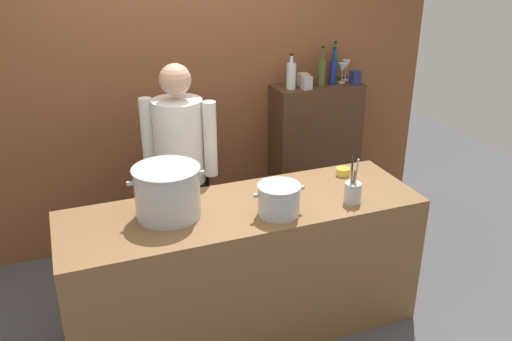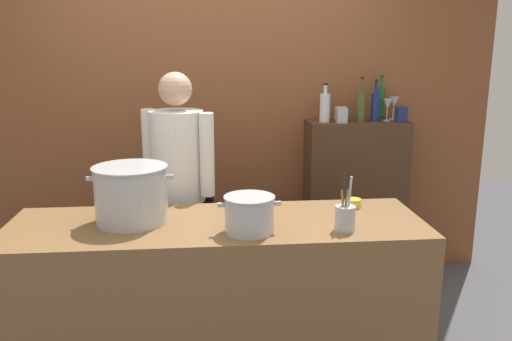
{
  "view_description": "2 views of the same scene",
  "coord_description": "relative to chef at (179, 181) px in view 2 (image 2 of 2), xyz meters",
  "views": [
    {
      "loc": [
        -0.98,
        -2.74,
        2.41
      ],
      "look_at": [
        0.18,
        0.26,
        1.0
      ],
      "focal_mm": 37.7,
      "sensor_mm": 36.0,
      "label": 1
    },
    {
      "loc": [
        -0.04,
        -2.65,
        1.81
      ],
      "look_at": [
        0.25,
        0.41,
        1.08
      ],
      "focal_mm": 36.72,
      "sensor_mm": 36.0,
      "label": 2
    }
  ],
  "objects": [
    {
      "name": "wine_bottle_cobalt",
      "position": [
        1.44,
        0.51,
        0.41
      ],
      "size": [
        0.06,
        0.06,
        0.31
      ],
      "color": "navy",
      "rests_on": "bar_cabinet"
    },
    {
      "name": "stockpot_large",
      "position": [
        -0.22,
        -0.59,
        0.09
      ],
      "size": [
        0.45,
        0.39,
        0.3
      ],
      "color": "#B7BABF",
      "rests_on": "prep_counter"
    },
    {
      "name": "brick_back_panel",
      "position": [
        0.23,
        0.76,
        0.54
      ],
      "size": [
        4.4,
        0.1,
        3.0
      ],
      "primitive_type": "cube",
      "color": "brown",
      "rests_on": "ground_plane"
    },
    {
      "name": "wine_glass_wide",
      "position": [
        1.54,
        0.53,
        0.42
      ],
      "size": [
        0.07,
        0.07,
        0.17
      ],
      "color": "silver",
      "rests_on": "bar_cabinet"
    },
    {
      "name": "chef",
      "position": [
        0.0,
        0.0,
        0.0
      ],
      "size": [
        0.46,
        0.41,
        1.66
      ],
      "rotation": [
        0.0,
        0.0,
        2.59
      ],
      "color": "black",
      "rests_on": "ground_plane"
    },
    {
      "name": "stockpot_small",
      "position": [
        0.39,
        -0.81,
        0.03
      ],
      "size": [
        0.32,
        0.26,
        0.19
      ],
      "color": "#B7BABF",
      "rests_on": "prep_counter"
    },
    {
      "name": "prep_counter",
      "position": [
        0.23,
        -0.64,
        -0.51
      ],
      "size": [
        2.22,
        0.7,
        0.9
      ],
      "primitive_type": "cube",
      "color": "brown",
      "rests_on": "ground_plane"
    },
    {
      "name": "wine_bottle_olive",
      "position": [
        1.33,
        0.49,
        0.42
      ],
      "size": [
        0.06,
        0.06,
        0.33
      ],
      "color": "#475123",
      "rests_on": "bar_cabinet"
    },
    {
      "name": "utensil_crock",
      "position": [
        0.87,
        -0.84,
        0.01
      ],
      "size": [
        0.1,
        0.1,
        0.3
      ],
      "color": "#B7BABF",
      "rests_on": "prep_counter"
    },
    {
      "name": "wine_bottle_green",
      "position": [
        1.52,
        0.63,
        0.42
      ],
      "size": [
        0.06,
        0.06,
        0.33
      ],
      "color": "#1E592D",
      "rests_on": "bar_cabinet"
    },
    {
      "name": "wine_bottle_clear",
      "position": [
        1.06,
        0.5,
        0.41
      ],
      "size": [
        0.08,
        0.08,
        0.28
      ],
      "color": "silver",
      "rests_on": "bar_cabinet"
    },
    {
      "name": "wine_glass_short",
      "position": [
        1.62,
        0.6,
        0.42
      ],
      "size": [
        0.08,
        0.08,
        0.17
      ],
      "color": "silver",
      "rests_on": "bar_cabinet"
    },
    {
      "name": "butter_jar",
      "position": [
        1.02,
        -0.46,
        -0.04
      ],
      "size": [
        0.09,
        0.09,
        0.05
      ],
      "primitive_type": "cylinder",
      "color": "yellow",
      "rests_on": "prep_counter"
    },
    {
      "name": "bar_cabinet",
      "position": [
        1.32,
        0.55,
        -0.33
      ],
      "size": [
        0.76,
        0.32,
        1.26
      ],
      "primitive_type": "cube",
      "color": "#472D1C",
      "rests_on": "ground_plane"
    },
    {
      "name": "spice_tin_cream",
      "position": [
        1.19,
        0.55,
        0.35
      ],
      "size": [
        0.08,
        0.08,
        0.11
      ],
      "primitive_type": "cube",
      "color": "beige",
      "rests_on": "bar_cabinet"
    },
    {
      "name": "spice_tin_navy",
      "position": [
        1.62,
        0.45,
        0.35
      ],
      "size": [
        0.07,
        0.07,
        0.11
      ],
      "primitive_type": "cube",
      "color": "navy",
      "rests_on": "bar_cabinet"
    },
    {
      "name": "spice_tin_silver",
      "position": [
        1.17,
        0.45,
        0.35
      ],
      "size": [
        0.07,
        0.07,
        0.11
      ],
      "primitive_type": "cube",
      "color": "#B2B2B7",
      "rests_on": "bar_cabinet"
    }
  ]
}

